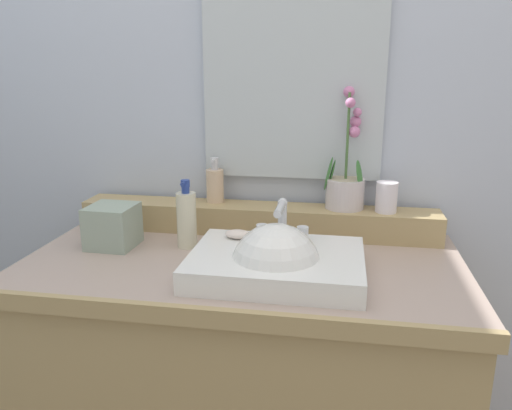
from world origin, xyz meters
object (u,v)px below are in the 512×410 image
Objects in this scene: soap_bar at (237,235)px; tissue_box at (113,226)px; sink_basin at (276,266)px; lotion_bottle at (187,219)px; potted_plant at (346,183)px; tumbler_cup at (387,197)px; soap_dispenser at (215,184)px.

soap_bar is 0.38m from tissue_box.
lotion_bottle is at bearing 149.08° from sink_basin.
tumbler_cup is (0.12, -0.03, -0.03)m from potted_plant.
tumbler_cup is (0.29, 0.33, 0.11)m from sink_basin.
soap_dispenser is 0.72× the size of lotion_bottle.
potted_plant reaches higher than tissue_box.
lotion_bottle is at bearing 156.32° from soap_bar.
soap_dispenser is at bearing 78.54° from lotion_bottle.
soap_dispenser reaches higher than tumbler_cup.
tumbler_cup reaches higher than tissue_box.
potted_plant reaches higher than sink_basin.
soap_dispenser reaches higher than tissue_box.
sink_basin is 4.70× the size of tumbler_cup.
potted_plant is at bearing 42.26° from soap_bar.
tumbler_cup is (0.40, 0.23, 0.06)m from soap_bar.
soap_bar is 0.39m from potted_plant.
lotion_bottle is (-0.04, -0.19, -0.06)m from soap_dispenser.
potted_plant reaches higher than soap_bar.
sink_basin is at bearing -30.92° from lotion_bottle.
tumbler_cup reaches higher than sink_basin.
sink_basin is at bearing -55.52° from soap_dispenser.
sink_basin is 2.16× the size of lotion_bottle.
potted_plant is 0.41m from soap_dispenser.
soap_dispenser is at bearing 40.98° from tissue_box.
tissue_box is (-0.38, 0.04, -0.01)m from soap_bar.
sink_basin is 3.01× the size of soap_dispenser.
potted_plant is 1.83× the size of lotion_bottle.
potted_plant is 0.13m from tumbler_cup.
soap_dispenser is (-0.13, 0.26, 0.07)m from soap_bar.
sink_basin is 6.15× the size of soap_bar.
tissue_box is at bearing -139.02° from soap_dispenser.
sink_basin is at bearing -114.94° from potted_plant.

